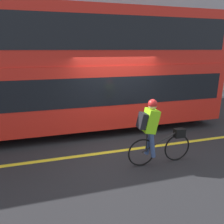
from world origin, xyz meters
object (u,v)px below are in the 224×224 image
object	(u,v)px
bus	(52,67)
trash_bin	(109,92)
street_sign_post	(209,68)
cyclist_on_bike	(154,130)

from	to	relation	value
bus	trash_bin	distance (m)	4.61
trash_bin	street_sign_post	xyz separation A→B (m)	(5.99, -0.01, 1.04)
street_sign_post	cyclist_on_bike	bearing A→B (deg)	-136.22
cyclist_on_bike	bus	bearing A→B (deg)	125.44
trash_bin	street_sign_post	bearing A→B (deg)	-0.05
cyclist_on_bike	trash_bin	world-z (taller)	cyclist_on_bike
cyclist_on_bike	trash_bin	bearing A→B (deg)	84.30
bus	cyclist_on_bike	bearing A→B (deg)	-54.56
cyclist_on_bike	street_sign_post	world-z (taller)	street_sign_post
bus	trash_bin	world-z (taller)	bus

